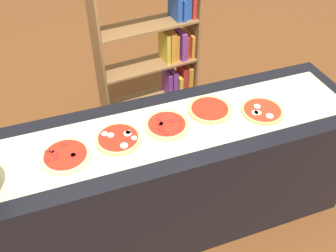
% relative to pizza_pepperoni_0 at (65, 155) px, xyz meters
% --- Properties ---
extents(ground_plane, '(12.00, 12.00, 0.00)m').
position_rel_pizza_pepperoni_0_xyz_m(ground_plane, '(0.60, 0.03, -0.90)').
color(ground_plane, brown).
extents(counter, '(2.45, 0.68, 0.89)m').
position_rel_pizza_pepperoni_0_xyz_m(counter, '(0.60, 0.03, -0.46)').
color(counter, black).
rests_on(counter, ground_plane).
extents(parchment_paper, '(2.29, 0.46, 0.00)m').
position_rel_pizza_pepperoni_0_xyz_m(parchment_paper, '(0.60, 0.03, -0.01)').
color(parchment_paper, beige).
rests_on(parchment_paper, counter).
extents(pizza_pepperoni_0, '(0.27, 0.27, 0.02)m').
position_rel_pizza_pepperoni_0_xyz_m(pizza_pepperoni_0, '(0.00, 0.00, 0.00)').
color(pizza_pepperoni_0, '#E5C17F').
rests_on(pizza_pepperoni_0, parchment_paper).
extents(pizza_mozzarella_1, '(0.26, 0.26, 0.03)m').
position_rel_pizza_pepperoni_0_xyz_m(pizza_mozzarella_1, '(0.30, 0.03, 0.00)').
color(pizza_mozzarella_1, '#DBB26B').
rests_on(pizza_mozzarella_1, parchment_paper).
extents(pizza_pepperoni_2, '(0.26, 0.26, 0.02)m').
position_rel_pizza_pepperoni_0_xyz_m(pizza_pepperoni_2, '(0.60, 0.05, 0.00)').
color(pizza_pepperoni_2, '#DBB26B').
rests_on(pizza_pepperoni_2, parchment_paper).
extents(pizza_plain_3, '(0.27, 0.27, 0.02)m').
position_rel_pizza_pepperoni_0_xyz_m(pizza_plain_3, '(0.90, 0.10, 0.00)').
color(pizza_plain_3, tan).
rests_on(pizza_plain_3, parchment_paper).
extents(pizza_mozzarella_4, '(0.26, 0.26, 0.02)m').
position_rel_pizza_pepperoni_0_xyz_m(pizza_mozzarella_4, '(1.19, -0.03, 0.00)').
color(pizza_mozzarella_4, tan).
rests_on(pizza_mozzarella_4, parchment_paper).
extents(bookshelf, '(0.84, 0.33, 1.40)m').
position_rel_pizza_pepperoni_0_xyz_m(bookshelf, '(0.90, 1.03, -0.21)').
color(bookshelf, brown).
rests_on(bookshelf, ground_plane).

